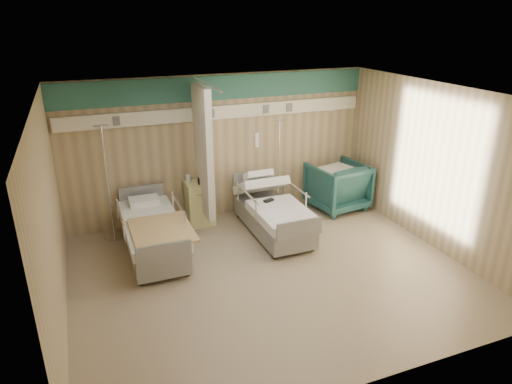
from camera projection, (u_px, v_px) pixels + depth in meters
ground at (271, 273)px, 7.20m from camera, size 6.00×5.00×0.00m
room_walls at (264, 156)px, 6.73m from camera, size 6.04×5.04×2.82m
bed_right at (273, 218)px, 8.41m from camera, size 1.00×2.16×0.63m
bed_left at (153, 238)px, 7.66m from camera, size 1.00×2.16×0.63m
bedside_cabinet at (200, 203)px, 8.76m from camera, size 0.50×0.48×0.85m
visitor_armchair at (337, 186)px, 9.45m from camera, size 1.18×1.20×0.98m
waffle_blanket at (338, 162)px, 9.25m from camera, size 0.81×0.75×0.08m
iv_stand_right at (278, 193)px, 9.33m from camera, size 0.34×0.34×1.92m
iv_stand_left at (112, 216)px, 8.21m from camera, size 0.37×0.37×2.10m
call_remote at (269, 200)px, 8.31m from camera, size 0.21×0.14×0.04m
tan_blanket at (162, 230)px, 7.17m from camera, size 0.94×1.18×0.04m
toiletry_bag at (204, 180)px, 8.55m from camera, size 0.24×0.17×0.12m
white_cup at (188, 178)px, 8.63m from camera, size 0.10×0.10×0.14m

